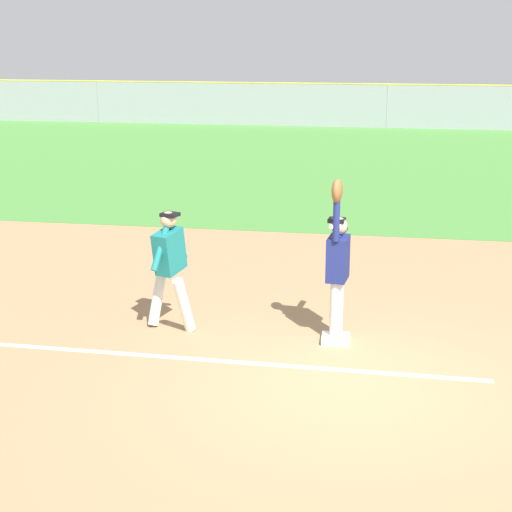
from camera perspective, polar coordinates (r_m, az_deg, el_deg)
ground_plane at (r=9.85m, az=6.45°, el=-9.10°), size 81.34×81.34×0.00m
outfield_grass at (r=26.60m, az=8.86°, el=6.57°), size 53.31×19.77×0.01m
chalk_foul_line at (r=11.31m, az=-15.47°, el=-6.23°), size 12.00×0.26×0.01m
first_base at (r=11.13m, az=5.67°, el=-5.87°), size 0.40×0.40×0.08m
fielder at (r=10.90m, az=5.81°, el=-0.35°), size 0.30×0.90×2.28m
runner at (r=11.32m, az=-6.15°, el=-0.42°), size 0.76×0.83×1.72m
baseball at (r=10.59m, az=5.37°, el=2.06°), size 0.07×0.07×0.07m
outfield_fence at (r=36.30m, az=9.29°, el=10.46°), size 53.39×0.08×1.93m
parked_car_silver at (r=41.70m, az=-8.76°, el=10.73°), size 4.59×2.50×1.25m
parked_car_white at (r=40.74m, az=-1.28°, el=10.79°), size 4.58×2.50×1.25m
parked_car_red at (r=39.61m, az=7.58°, el=10.53°), size 4.53×2.37×1.25m
parked_car_blue at (r=40.31m, az=16.36°, el=10.13°), size 4.53×2.38×1.25m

